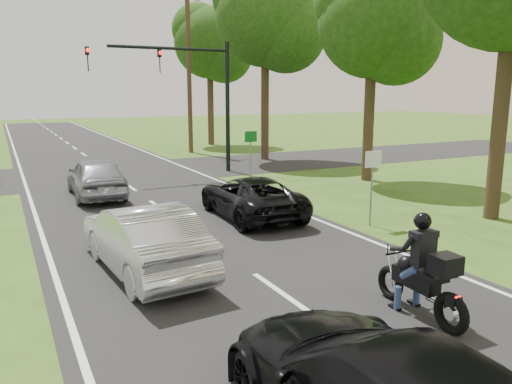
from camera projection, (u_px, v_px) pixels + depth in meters
ground at (279, 291)px, 9.47m from camera, size 140.00×140.00×0.00m
road at (143, 196)px, 18.19m from camera, size 8.00×100.00×0.01m
cross_road at (110, 173)px, 23.43m from camera, size 60.00×7.00×0.01m
motorcycle_rider at (423, 276)px, 8.29m from camera, size 0.59×2.10×1.81m
dark_suv at (250, 197)px, 15.04m from camera, size 2.25×4.52×1.23m
silver_sedan at (144, 238)px, 10.37m from camera, size 1.86×4.47×1.44m
silver_suv at (96, 177)px, 17.86m from camera, size 1.82×4.31×1.46m
traffic_signal at (189, 83)px, 22.37m from camera, size 6.38×0.44×6.00m
utility_pole_far at (189, 70)px, 30.44m from camera, size 1.60×0.28×10.00m
sign_white at (373, 170)px, 13.86m from camera, size 0.55×0.07×2.12m
sign_green at (251, 144)px, 20.93m from camera, size 0.55×0.07×2.12m
tree_row_c at (381, 29)px, 20.29m from camera, size 4.80×4.65×8.76m
tree_row_d at (272, 22)px, 26.71m from camera, size 5.76×5.58×10.45m
tree_row_e at (214, 47)px, 34.86m from camera, size 5.28×5.12×9.61m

